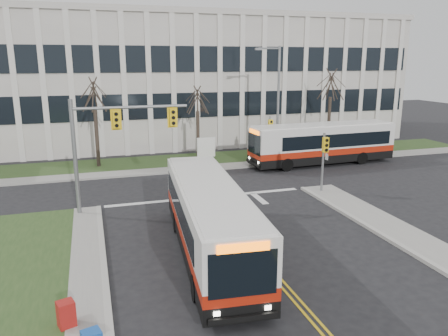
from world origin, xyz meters
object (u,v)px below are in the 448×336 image
newspaper_box_red (66,316)px  streetlight (276,97)px  directory_sign (206,148)px  bus_cross (322,145)px  bus_main (209,221)px

newspaper_box_red → streetlight: bearing=33.8°
directory_sign → bus_cross: (8.65, -3.51, 0.41)m
bus_main → bus_cross: (13.05, 13.55, 0.07)m
streetlight → bus_cross: size_ratio=0.78×
bus_main → newspaper_box_red: size_ratio=11.93×
streetlight → bus_main: bearing=-122.2°
streetlight → bus_cross: streetlight is taller
bus_cross → newspaper_box_red: bearing=-49.6°
bus_main → newspaper_box_red: bearing=-140.0°
newspaper_box_red → bus_main: bearing=17.0°
directory_sign → bus_cross: bus_cross is taller
streetlight → bus_cross: (3.12, -2.21, -3.61)m
streetlight → newspaper_box_red: (-15.57, -19.69, -4.72)m
directory_sign → bus_main: size_ratio=0.18×
bus_cross → newspaper_box_red: (-18.69, -17.49, -1.10)m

